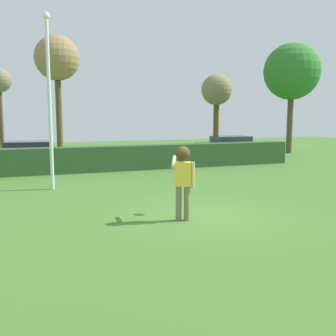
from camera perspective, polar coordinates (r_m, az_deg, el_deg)
The scene contains 10 objects.
ground_plane at distance 9.86m, azimuth 4.31°, elevation -7.13°, with size 60.00×60.00×0.00m, color #42702B.
person at distance 9.33m, azimuth 2.18°, elevation -0.76°, with size 0.52×0.83×1.79m.
frisbee at distance 10.09m, azimuth 2.05°, elevation -0.20°, with size 0.26×0.25×0.09m.
lamppost at distance 13.88m, azimuth -16.87°, elevation 10.32°, with size 0.24×0.24×5.85m.
hedge_row at distance 18.21m, azimuth -7.76°, elevation 1.41°, with size 18.23×0.90×1.13m, color #2D4F2A.
parked_car_white at distance 20.76m, azimuth -19.44°, elevation 2.13°, with size 4.38×2.22×1.25m.
parked_car_green at distance 24.84m, azimuth 9.09°, elevation 3.30°, with size 4.27×1.95×1.25m.
oak_tree at distance 23.28m, azimuth -15.80°, elevation 14.85°, with size 2.47×2.47×6.91m.
willow_tree at distance 29.75m, azimuth 7.07°, elevation 10.96°, with size 2.27×2.27×5.55m.
birch_tree at distance 27.94m, azimuth 17.54°, elevation 13.14°, with size 3.70×3.70×7.27m.
Camera 1 is at (-4.06, -8.64, 2.50)m, focal length 41.99 mm.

